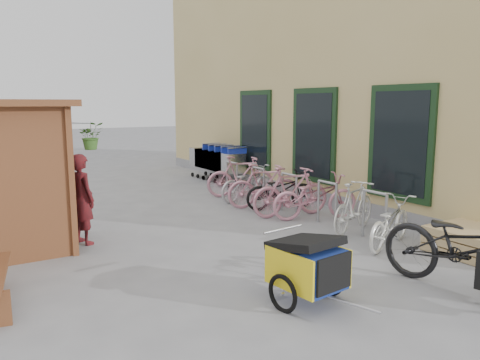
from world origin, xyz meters
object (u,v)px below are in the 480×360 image
bike_2 (315,196)px  person_kiosk (82,199)px  pallet_stack (474,242)px  bike_7 (240,176)px  bike_3 (291,192)px  bike_4 (280,190)px  shopping_carts (216,159)px  bike_1 (354,207)px  cargo_bike (471,249)px  bike_5 (264,186)px  child_trailer (308,264)px  bike_0 (390,222)px  bike_6 (248,183)px

bike_2 → person_kiosk: bearing=99.1°
pallet_stack → bike_7: size_ratio=0.69×
bike_3 → bike_4: 0.72m
bike_3 → bike_7: size_ratio=1.01×
bike_7 → shopping_carts: bearing=3.9°
bike_1 → bike_7: bike_7 is taller
bike_7 → cargo_bike: bearing=-168.9°
pallet_stack → bike_3: size_ratio=0.69×
pallet_stack → cargo_bike: 1.78m
pallet_stack → bike_5: 4.60m
pallet_stack → bike_4: size_ratio=0.73×
child_trailer → bike_4: (2.72, 4.20, -0.04)m
bike_0 → bike_7: bearing=-21.4°
person_kiosk → bike_3: (4.16, -0.31, -0.24)m
shopping_carts → bike_5: bearing=-102.9°
pallet_stack → person_kiosk: (-5.03, 3.84, 0.55)m
person_kiosk → bike_4: 4.42m
bike_3 → shopping_carts: bearing=-0.7°
bike_5 → shopping_carts: bearing=5.0°
bike_2 → bike_3: bike_3 is taller
cargo_bike → bike_3: size_ratio=1.34×
cargo_bike → bike_6: bearing=73.5°
bike_2 → pallet_stack: bearing=-150.2°
pallet_stack → bike_2: (-0.59, 3.07, 0.26)m
child_trailer → bike_4: bearing=50.5°
cargo_bike → bike_4: (0.88, 5.06, -0.15)m
pallet_stack → cargo_bike: cargo_bike is taller
person_kiosk → bike_2: bearing=-118.4°
bike_7 → bike_4: bearing=-161.5°
bike_1 → bike_7: size_ratio=0.91×
shopping_carts → bike_5: shopping_carts is taller
person_kiosk → child_trailer: bearing=-175.0°
child_trailer → bike_2: bearing=41.5°
bike_6 → cargo_bike: bearing=162.8°
bike_5 → person_kiosk: bearing=117.2°
pallet_stack → bike_0: size_ratio=0.77×
bike_3 → bike_7: bike_3 is taller
cargo_bike → bike_1: size_ratio=1.49×
bike_2 → bike_5: bearing=30.0°
bike_2 → bike_5: size_ratio=1.07×
cargo_bike → bike_7: bearing=72.9°
pallet_stack → child_trailer: size_ratio=0.82×
cargo_bike → shopping_carts: bearing=71.0°
bike_6 → pallet_stack: bearing=177.7°
child_trailer → bike_2: bike_2 is taller
bike_5 → cargo_bike: bearing=-168.7°
bike_1 → bike_4: size_ratio=0.96×
shopping_carts → child_trailer: 8.97m
pallet_stack → bike_2: 3.14m
child_trailer → bike_3: 4.31m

